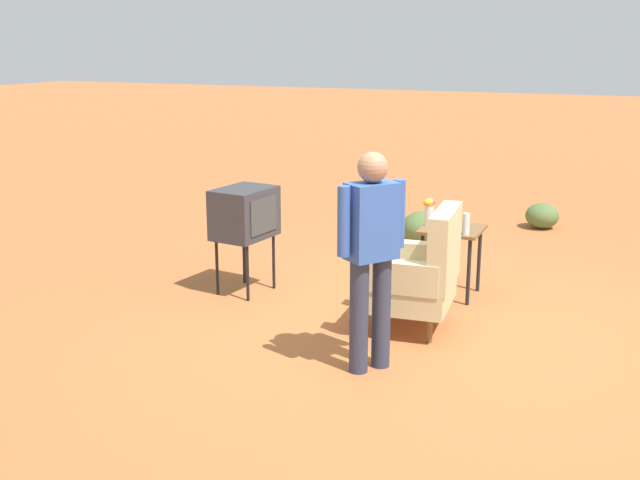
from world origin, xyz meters
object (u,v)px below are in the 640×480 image
object	(u,v)px
side_table	(452,238)
tv_on_stand	(245,214)
soda_can_blue	(447,216)
bottle_short_clear	(466,224)
armchair	(418,273)
flower_vase	(429,210)
person_standing	(371,248)
bottle_tall_amber	(458,217)

from	to	relation	value
side_table	tv_on_stand	xyz separation A→B (m)	(0.69, -1.86, 0.22)
tv_on_stand	soda_can_blue	size ratio (longest dim) A/B	8.44
side_table	bottle_short_clear	distance (m)	0.34
armchair	side_table	bearing A→B (deg)	177.75
armchair	flower_vase	bearing A→B (deg)	-169.20
bottle_short_clear	flower_vase	bearing A→B (deg)	-117.62
side_table	person_standing	xyz separation A→B (m)	(1.94, -0.13, 0.37)
side_table	soda_can_blue	xyz separation A→B (m)	(-0.20, -0.11, 0.16)
person_standing	bottle_short_clear	size ratio (longest dim) A/B	8.20
side_table	bottle_tall_amber	distance (m)	0.33
tv_on_stand	bottle_short_clear	world-z (taller)	tv_on_stand
tv_on_stand	soda_can_blue	distance (m)	1.96
bottle_tall_amber	soda_can_blue	xyz separation A→B (m)	(-0.39, -0.20, -0.09)
armchair	bottle_tall_amber	size ratio (longest dim) A/B	3.53
armchair	bottle_short_clear	world-z (taller)	armchair
armchair	soda_can_blue	bearing A→B (deg)	-176.72
person_standing	flower_vase	size ratio (longest dim) A/B	6.19
side_table	bottle_tall_amber	size ratio (longest dim) A/B	2.22
soda_can_blue	bottle_short_clear	size ratio (longest dim) A/B	0.61
soda_can_blue	bottle_short_clear	distance (m)	0.50
tv_on_stand	person_standing	distance (m)	2.14
bottle_tall_amber	bottle_short_clear	world-z (taller)	bottle_tall_amber
armchair	bottle_short_clear	xyz separation A→B (m)	(-0.80, 0.21, 0.27)
armchair	bottle_short_clear	bearing A→B (deg)	165.12
bottle_tall_amber	soda_can_blue	distance (m)	0.45
armchair	bottle_short_clear	size ratio (longest dim) A/B	5.30
bottle_tall_amber	soda_can_blue	world-z (taller)	bottle_tall_amber
side_table	person_standing	size ratio (longest dim) A/B	0.41
side_table	bottle_short_clear	bearing A→B (deg)	40.43
soda_can_blue	flower_vase	world-z (taller)	flower_vase
tv_on_stand	bottle_short_clear	distance (m)	2.09
side_table	soda_can_blue	world-z (taller)	soda_can_blue
armchair	soda_can_blue	distance (m)	1.24
tv_on_stand	flower_vase	bearing A→B (deg)	113.29
bottle_tall_amber	person_standing	bearing A→B (deg)	-7.19
bottle_short_clear	armchair	bearing A→B (deg)	-14.88
side_table	bottle_short_clear	xyz separation A→B (m)	(0.20, 0.17, 0.20)
soda_can_blue	person_standing	bearing A→B (deg)	-0.48
flower_vase	person_standing	bearing A→B (deg)	3.13
side_table	person_standing	distance (m)	1.98
person_standing	flower_vase	distance (m)	1.96
side_table	bottle_tall_amber	xyz separation A→B (m)	(0.19, 0.09, 0.25)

